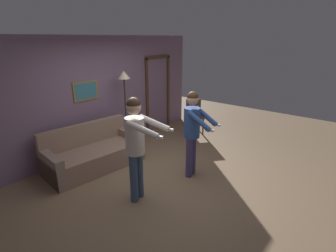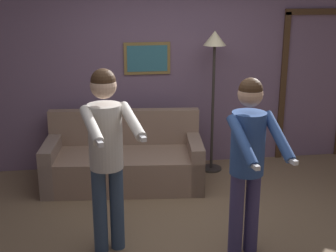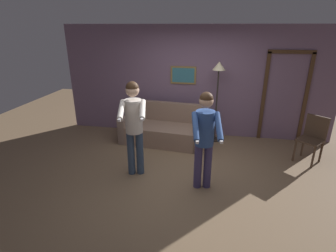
{
  "view_description": "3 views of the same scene",
  "coord_description": "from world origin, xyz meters",
  "px_view_note": "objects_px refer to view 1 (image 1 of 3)",
  "views": [
    {
      "loc": [
        -3.45,
        -2.87,
        2.55
      ],
      "look_at": [
        -0.25,
        -0.24,
        1.14
      ],
      "focal_mm": 28.0,
      "sensor_mm": 36.0,
      "label": 1
    },
    {
      "loc": [
        -0.88,
        -4.01,
        2.4
      ],
      "look_at": [
        -0.32,
        -0.15,
        1.21
      ],
      "focal_mm": 50.0,
      "sensor_mm": 36.0,
      "label": 2
    },
    {
      "loc": [
        0.47,
        -4.15,
        2.57
      ],
      "look_at": [
        -0.25,
        -0.17,
        1.01
      ],
      "focal_mm": 28.0,
      "sensor_mm": 36.0,
      "label": 3
    }
  ],
  "objects_px": {
    "torchiere_lamp": "(124,87)",
    "person_standing_left": "(136,140)",
    "person_standing_right": "(193,127)",
    "dining_chair_distant": "(194,114)",
    "couch": "(94,155)"
  },
  "relations": [
    {
      "from": "person_standing_left",
      "to": "dining_chair_distant",
      "type": "xyz_separation_m",
      "value": [
        3.29,
        1.12,
        -0.52
      ]
    },
    {
      "from": "couch",
      "to": "person_standing_right",
      "type": "height_order",
      "value": "person_standing_right"
    },
    {
      "from": "person_standing_right",
      "to": "dining_chair_distant",
      "type": "bearing_deg",
      "value": 32.97
    },
    {
      "from": "torchiere_lamp",
      "to": "person_standing_right",
      "type": "height_order",
      "value": "torchiere_lamp"
    },
    {
      "from": "torchiere_lamp",
      "to": "person_standing_left",
      "type": "height_order",
      "value": "torchiere_lamp"
    },
    {
      "from": "person_standing_left",
      "to": "person_standing_right",
      "type": "distance_m",
      "value": 1.24
    },
    {
      "from": "couch",
      "to": "torchiere_lamp",
      "type": "relative_size",
      "value": 1.07
    },
    {
      "from": "person_standing_left",
      "to": "couch",
      "type": "bearing_deg",
      "value": 81.84
    },
    {
      "from": "person_standing_left",
      "to": "dining_chair_distant",
      "type": "height_order",
      "value": "person_standing_left"
    },
    {
      "from": "person_standing_left",
      "to": "dining_chair_distant",
      "type": "distance_m",
      "value": 3.51
    },
    {
      "from": "couch",
      "to": "person_standing_left",
      "type": "bearing_deg",
      "value": -98.16
    },
    {
      "from": "person_standing_right",
      "to": "dining_chair_distant",
      "type": "height_order",
      "value": "person_standing_right"
    },
    {
      "from": "torchiere_lamp",
      "to": "couch",
      "type": "bearing_deg",
      "value": -165.97
    },
    {
      "from": "torchiere_lamp",
      "to": "dining_chair_distant",
      "type": "height_order",
      "value": "torchiere_lamp"
    },
    {
      "from": "dining_chair_distant",
      "to": "torchiere_lamp",
      "type": "bearing_deg",
      "value": 160.09
    }
  ]
}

